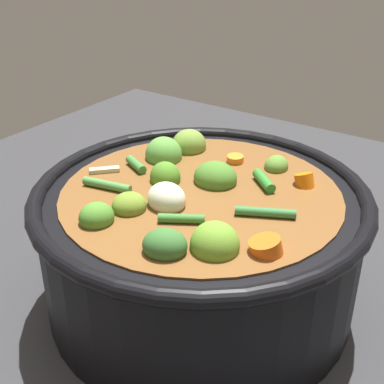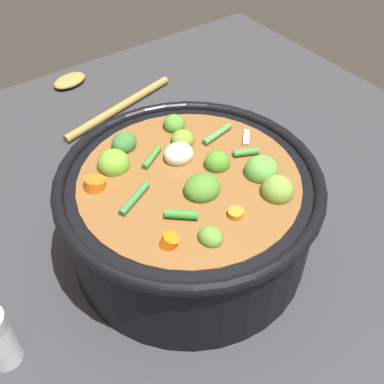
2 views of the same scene
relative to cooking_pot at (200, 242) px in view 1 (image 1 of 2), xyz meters
name	(u,v)px [view 1 (image 1 of 2)]	position (x,y,z in m)	size (l,w,h in m)	color
ground_plane	(200,297)	(0.00, 0.00, -0.07)	(1.10, 1.10, 0.00)	#2D2D30
cooking_pot	(200,242)	(0.00, 0.00, 0.00)	(0.33, 0.33, 0.15)	black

